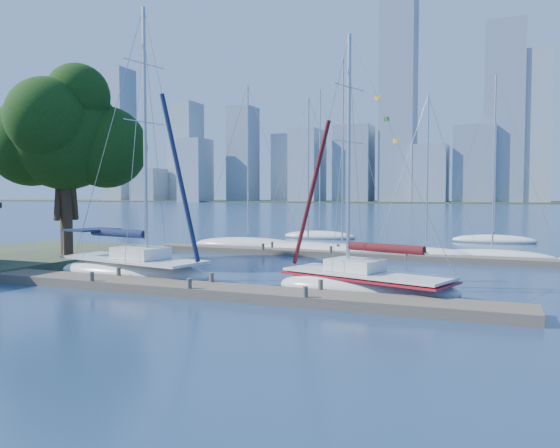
% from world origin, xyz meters
% --- Properties ---
extents(ground, '(700.00, 700.00, 0.00)m').
position_xyz_m(ground, '(0.00, 0.00, 0.00)').
color(ground, '#162C48').
rests_on(ground, ground).
extents(near_dock, '(26.00, 2.00, 0.40)m').
position_xyz_m(near_dock, '(0.00, 0.00, 0.20)').
color(near_dock, '#50473A').
rests_on(near_dock, ground).
extents(far_dock, '(30.00, 1.80, 0.36)m').
position_xyz_m(far_dock, '(2.00, 16.00, 0.18)').
color(far_dock, '#50473A').
rests_on(far_dock, ground).
extents(far_shore, '(800.00, 100.00, 1.50)m').
position_xyz_m(far_shore, '(0.00, 320.00, 0.00)').
color(far_shore, '#38472D').
rests_on(far_shore, ground).
extents(tree, '(9.22, 8.40, 12.05)m').
position_xyz_m(tree, '(-13.43, 6.43, 8.06)').
color(tree, black).
rests_on(tree, ground).
extents(sailboat_navy, '(9.11, 4.43, 13.82)m').
position_xyz_m(sailboat_navy, '(-5.47, 2.54, 1.05)').
color(sailboat_navy, silver).
rests_on(sailboat_navy, ground).
extents(sailboat_maroon, '(8.19, 4.81, 11.56)m').
position_xyz_m(sailboat_maroon, '(6.37, 2.82, 0.92)').
color(sailboat_maroon, silver).
rests_on(sailboat_maroon, ground).
extents(bg_boat_0, '(9.77, 4.45, 13.15)m').
position_xyz_m(bg_boat_0, '(-6.99, 18.96, 0.28)').
color(bg_boat_0, silver).
rests_on(bg_boat_0, ground).
extents(bg_boat_1, '(7.51, 4.17, 11.66)m').
position_xyz_m(bg_boat_1, '(-1.60, 17.96, 0.25)').
color(bg_boat_1, silver).
rests_on(bg_boat_1, ground).
extents(bg_boat_2, '(8.22, 5.21, 14.03)m').
position_xyz_m(bg_boat_2, '(1.14, 17.44, 0.26)').
color(bg_boat_2, silver).
rests_on(bg_boat_2, ground).
extents(bg_boat_3, '(6.78, 4.01, 11.11)m').
position_xyz_m(bg_boat_3, '(6.95, 17.41, 0.24)').
color(bg_boat_3, silver).
rests_on(bg_boat_3, ground).
extents(bg_boat_4, '(7.92, 4.68, 12.16)m').
position_xyz_m(bg_boat_4, '(11.04, 18.01, 0.23)').
color(bg_boat_4, silver).
rests_on(bg_boat_4, ground).
extents(bg_boat_6, '(7.54, 4.74, 14.66)m').
position_xyz_m(bg_boat_6, '(-4.88, 30.50, 0.28)').
color(bg_boat_6, silver).
rests_on(bg_boat_6, ground).
extents(bg_boat_7, '(7.41, 3.80, 10.90)m').
position_xyz_m(bg_boat_7, '(10.87, 31.88, 0.23)').
color(bg_boat_7, silver).
rests_on(bg_boat_7, ground).
extents(skyline, '(502.85, 51.31, 113.74)m').
position_xyz_m(skyline, '(22.13, 290.62, 35.78)').
color(skyline, slate).
rests_on(skyline, ground).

